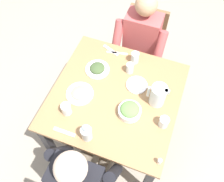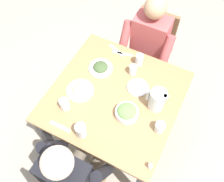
{
  "view_description": "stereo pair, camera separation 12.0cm",
  "coord_description": "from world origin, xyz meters",
  "px_view_note": "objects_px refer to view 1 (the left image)",
  "views": [
    {
      "loc": [
        -0.34,
        0.98,
        2.45
      ],
      "look_at": [
        0.03,
        -0.01,
        0.78
      ],
      "focal_mm": 40.44,
      "sensor_mm": 36.0,
      "label": 1
    },
    {
      "loc": [
        -0.45,
        0.93,
        2.45
      ],
      "look_at": [
        0.03,
        -0.01,
        0.78
      ],
      "focal_mm": 40.44,
      "sensor_mm": 36.0,
      "label": 2
    }
  ],
  "objects_px": {
    "water_glass_near_right": "(135,58)",
    "oil_carafe": "(87,134)",
    "dining_table": "(115,102)",
    "water_glass_far_left": "(164,122)",
    "diner_far": "(85,173)",
    "plate_yoghurt": "(137,84)",
    "water_pitcher": "(158,95)",
    "water_glass_center": "(66,109)",
    "salt_shaker": "(160,161)",
    "diner_near": "(138,48)",
    "plate_dolmas": "(97,69)",
    "water_glass_by_pitcher": "(130,68)",
    "chair_near": "(143,44)",
    "salad_bowl": "(130,111)",
    "plate_fries": "(80,93)"
  },
  "relations": [
    {
      "from": "water_glass_near_right",
      "to": "oil_carafe",
      "type": "height_order",
      "value": "oil_carafe"
    },
    {
      "from": "dining_table",
      "to": "water_glass_far_left",
      "type": "distance_m",
      "value": 0.46
    },
    {
      "from": "diner_far",
      "to": "plate_yoghurt",
      "type": "height_order",
      "value": "diner_far"
    },
    {
      "from": "water_pitcher",
      "to": "water_glass_center",
      "type": "xyz_separation_m",
      "value": [
        0.61,
        0.33,
        -0.05
      ]
    },
    {
      "from": "oil_carafe",
      "to": "salt_shaker",
      "type": "height_order",
      "value": "oil_carafe"
    },
    {
      "from": "water_glass_near_right",
      "to": "water_glass_center",
      "type": "bearing_deg",
      "value": 63.16
    },
    {
      "from": "diner_near",
      "to": "plate_dolmas",
      "type": "bearing_deg",
      "value": 62.13
    },
    {
      "from": "plate_yoghurt",
      "to": "water_glass_by_pitcher",
      "type": "distance_m",
      "value": 0.15
    },
    {
      "from": "plate_dolmas",
      "to": "oil_carafe",
      "type": "height_order",
      "value": "oil_carafe"
    },
    {
      "from": "plate_dolmas",
      "to": "oil_carafe",
      "type": "xyz_separation_m",
      "value": [
        -0.16,
        0.58,
        0.04
      ]
    },
    {
      "from": "water_glass_by_pitcher",
      "to": "water_pitcher",
      "type": "bearing_deg",
      "value": 144.48
    },
    {
      "from": "diner_near",
      "to": "salt_shaker",
      "type": "height_order",
      "value": "diner_near"
    },
    {
      "from": "chair_near",
      "to": "plate_yoghurt",
      "type": "height_order",
      "value": "chair_near"
    },
    {
      "from": "diner_near",
      "to": "plate_dolmas",
      "type": "height_order",
      "value": "diner_near"
    },
    {
      "from": "plate_dolmas",
      "to": "water_glass_near_right",
      "type": "bearing_deg",
      "value": -143.27
    },
    {
      "from": "plate_yoghurt",
      "to": "oil_carafe",
      "type": "height_order",
      "value": "oil_carafe"
    },
    {
      "from": "diner_near",
      "to": "plate_dolmas",
      "type": "relative_size",
      "value": 5.8
    },
    {
      "from": "water_glass_by_pitcher",
      "to": "water_glass_near_right",
      "type": "xyz_separation_m",
      "value": [
        -0.01,
        -0.12,
        0.01
      ]
    },
    {
      "from": "salad_bowl",
      "to": "water_glass_by_pitcher",
      "type": "bearing_deg",
      "value": -71.74
    },
    {
      "from": "salad_bowl",
      "to": "salt_shaker",
      "type": "xyz_separation_m",
      "value": [
        -0.31,
        0.29,
        -0.01
      ]
    },
    {
      "from": "plate_fries",
      "to": "chair_near",
      "type": "bearing_deg",
      "value": -106.52
    },
    {
      "from": "diner_far",
      "to": "plate_fries",
      "type": "height_order",
      "value": "diner_far"
    },
    {
      "from": "dining_table",
      "to": "diner_far",
      "type": "xyz_separation_m",
      "value": [
        0.0,
        0.62,
        0.01
      ]
    },
    {
      "from": "diner_near",
      "to": "salt_shaker",
      "type": "xyz_separation_m",
      "value": [
        -0.46,
        1.02,
        0.13
      ]
    },
    {
      "from": "water_glass_center",
      "to": "water_glass_near_right",
      "type": "distance_m",
      "value": 0.73
    },
    {
      "from": "salad_bowl",
      "to": "water_glass_center",
      "type": "xyz_separation_m",
      "value": [
        0.45,
        0.16,
        0.01
      ]
    },
    {
      "from": "water_glass_near_right",
      "to": "water_glass_far_left",
      "type": "bearing_deg",
      "value": 127.5
    },
    {
      "from": "oil_carafe",
      "to": "salt_shaker",
      "type": "relative_size",
      "value": 3.05
    },
    {
      "from": "plate_dolmas",
      "to": "plate_yoghurt",
      "type": "bearing_deg",
      "value": 174.65
    },
    {
      "from": "dining_table",
      "to": "chair_near",
      "type": "relative_size",
      "value": 1.14
    },
    {
      "from": "water_glass_near_right",
      "to": "salad_bowl",
      "type": "bearing_deg",
      "value": 103.49
    },
    {
      "from": "water_pitcher",
      "to": "plate_dolmas",
      "type": "xyz_separation_m",
      "value": [
        0.55,
        -0.12,
        -0.08
      ]
    },
    {
      "from": "salad_bowl",
      "to": "water_glass_near_right",
      "type": "distance_m",
      "value": 0.5
    },
    {
      "from": "dining_table",
      "to": "water_glass_center",
      "type": "relative_size",
      "value": 10.32
    },
    {
      "from": "water_pitcher",
      "to": "water_glass_by_pitcher",
      "type": "bearing_deg",
      "value": -35.52
    },
    {
      "from": "dining_table",
      "to": "water_pitcher",
      "type": "bearing_deg",
      "value": -169.97
    },
    {
      "from": "diner_far",
      "to": "water_glass_near_right",
      "type": "relative_size",
      "value": 11.39
    },
    {
      "from": "plate_dolmas",
      "to": "plate_yoghurt",
      "type": "height_order",
      "value": "plate_dolmas"
    },
    {
      "from": "plate_dolmas",
      "to": "plate_fries",
      "type": "height_order",
      "value": "plate_dolmas"
    },
    {
      "from": "diner_near",
      "to": "diner_far",
      "type": "distance_m",
      "value": 1.24
    },
    {
      "from": "chair_near",
      "to": "oil_carafe",
      "type": "relative_size",
      "value": 5.35
    },
    {
      "from": "plate_fries",
      "to": "oil_carafe",
      "type": "xyz_separation_m",
      "value": [
        -0.2,
        0.31,
        0.04
      ]
    },
    {
      "from": "water_glass_by_pitcher",
      "to": "oil_carafe",
      "type": "xyz_separation_m",
      "value": [
        0.1,
        0.66,
        0.01
      ]
    },
    {
      "from": "dining_table",
      "to": "plate_yoghurt",
      "type": "height_order",
      "value": "plate_yoghurt"
    },
    {
      "from": "salad_bowl",
      "to": "plate_yoghurt",
      "type": "xyz_separation_m",
      "value": [
        0.02,
        -0.26,
        -0.03
      ]
    },
    {
      "from": "dining_table",
      "to": "oil_carafe",
      "type": "bearing_deg",
      "value": 80.46
    },
    {
      "from": "diner_near",
      "to": "plate_dolmas",
      "type": "xyz_separation_m",
      "value": [
        0.23,
        0.44,
        0.12
      ]
    },
    {
      "from": "salt_shaker",
      "to": "diner_near",
      "type": "bearing_deg",
      "value": -65.76
    },
    {
      "from": "dining_table",
      "to": "water_glass_by_pitcher",
      "type": "distance_m",
      "value": 0.31
    },
    {
      "from": "chair_near",
      "to": "salad_bowl",
      "type": "relative_size",
      "value": 5.02
    }
  ]
}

